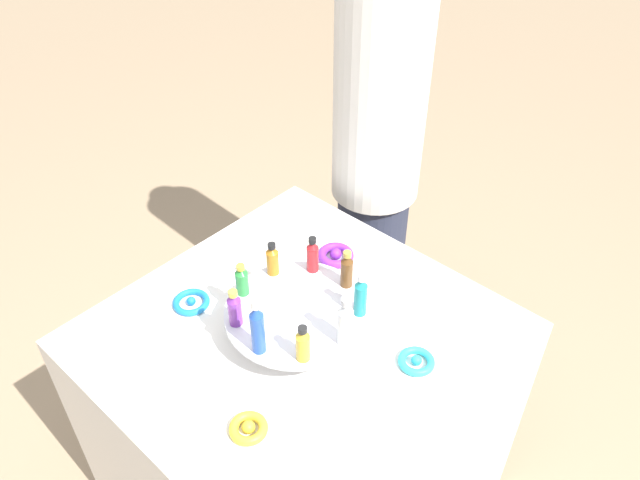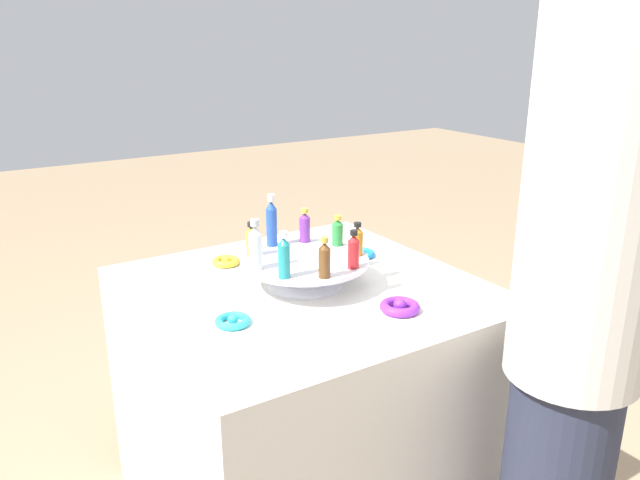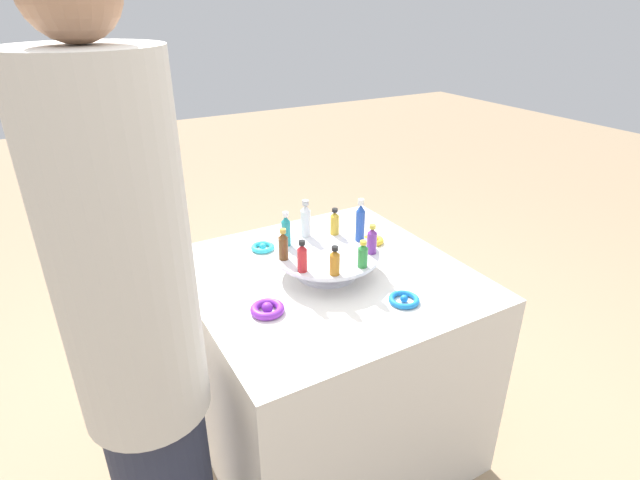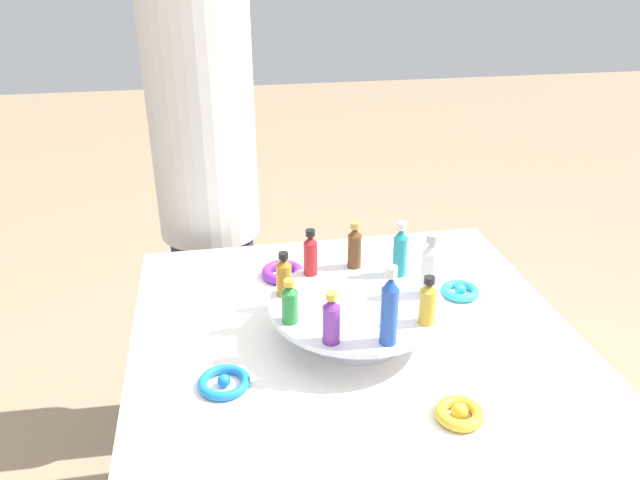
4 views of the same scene
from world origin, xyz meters
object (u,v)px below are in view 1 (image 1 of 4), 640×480
at_px(bottle_teal, 361,296).
at_px(bottle_gold, 303,344).
at_px(bottle_red, 313,255).
at_px(bottle_purple, 235,309).
at_px(ribbon_bow_blue, 191,302).
at_px(ribbon_bow_teal, 416,361).
at_px(ribbon_bow_purple, 336,255).
at_px(bottle_amber, 272,260).
at_px(person_figure, 377,153).
at_px(bottle_clear, 344,323).
at_px(ribbon_bow_gold, 248,428).
at_px(bottle_green, 242,280).
at_px(bottle_brown, 347,270).
at_px(bottle_blue, 257,328).
at_px(display_stand, 298,318).

relative_size(bottle_teal, bottle_gold, 1.25).
bearing_deg(bottle_teal, bottle_red, -11.19).
relative_size(bottle_purple, ribbon_bow_blue, 1.07).
height_order(ribbon_bow_teal, ribbon_bow_purple, ribbon_bow_purple).
height_order(bottle_red, ribbon_bow_purple, bottle_red).
relative_size(bottle_amber, person_figure, 0.06).
height_order(bottle_clear, ribbon_bow_gold, bottle_clear).
height_order(bottle_amber, person_figure, person_figure).
bearing_deg(bottle_purple, ribbon_bow_gold, 142.98).
xyz_separation_m(bottle_green, person_figure, (0.14, -0.69, -0.02)).
bearing_deg(bottle_clear, bottle_amber, -11.19).
xyz_separation_m(bottle_purple, bottle_gold, (-0.19, -0.03, -0.00)).
bearing_deg(bottle_gold, ribbon_bow_purple, -58.37).
bearing_deg(bottle_purple, ribbon_bow_blue, -3.08).
bearing_deg(bottle_purple, bottle_green, -51.19).
height_order(bottle_teal, bottle_amber, bottle_teal).
bearing_deg(bottle_green, bottle_brown, -131.19).
distance_m(bottle_blue, ribbon_bow_teal, 0.38).
bearing_deg(bottle_purple, bottle_gold, -171.19).
bearing_deg(ribbon_bow_gold, bottle_brown, -78.17).
height_order(bottle_purple, ribbon_bow_gold, bottle_purple).
bearing_deg(bottle_red, display_stand, 118.81).
height_order(bottle_green, ribbon_bow_blue, bottle_green).
distance_m(bottle_purple, bottle_gold, 0.19).
height_order(bottle_brown, bottle_blue, bottle_blue).
height_order(bottle_teal, bottle_purple, bottle_teal).
bearing_deg(bottle_blue, display_stand, -81.19).
distance_m(bottle_red, bottle_gold, 0.29).
bearing_deg(ribbon_bow_purple, bottle_purple, 95.66).
relative_size(ribbon_bow_gold, ribbon_bow_blue, 0.88).
relative_size(ribbon_bow_gold, ribbon_bow_purple, 0.82).
relative_size(bottle_clear, bottle_blue, 0.88).
height_order(bottle_red, bottle_gold, bottle_red).
distance_m(bottle_teal, bottle_brown, 0.10).
bearing_deg(ribbon_bow_purple, ribbon_bow_gold, 113.12).
height_order(bottle_amber, ribbon_bow_teal, bottle_amber).
distance_m(bottle_green, bottle_purple, 0.10).
relative_size(bottle_gold, person_figure, 0.06).
height_order(display_stand, bottle_purple, bottle_purple).
xyz_separation_m(bottle_clear, ribbon_bow_blue, (0.41, 0.11, -0.13)).
height_order(bottle_green, bottle_gold, bottle_gold).
height_order(bottle_green, ribbon_bow_purple, bottle_green).
xyz_separation_m(bottle_blue, person_figure, (0.30, -0.79, -0.05)).
bearing_deg(person_figure, display_stand, -0.00).
xyz_separation_m(ribbon_bow_blue, person_figure, (0.01, -0.76, 0.09)).
height_order(bottle_brown, ribbon_bow_blue, bottle_brown).
xyz_separation_m(bottle_brown, bottle_green, (0.17, 0.19, -0.01)).
bearing_deg(ribbon_bow_blue, display_stand, -156.88).
relative_size(bottle_amber, bottle_gold, 0.97).
height_order(bottle_gold, ribbon_bow_gold, bottle_gold).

